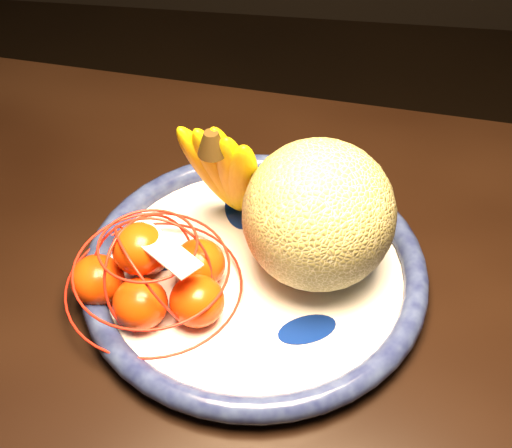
# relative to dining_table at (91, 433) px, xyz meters

# --- Properties ---
(dining_table) EXTENTS (1.70, 1.13, 0.81)m
(dining_table) POSITION_rel_dining_table_xyz_m (0.00, 0.00, 0.00)
(dining_table) COLOR black
(dining_table) RESTS_ON ground
(fruit_bowl) EXTENTS (0.35, 0.35, 0.03)m
(fruit_bowl) POSITION_rel_dining_table_xyz_m (0.14, 0.14, 0.10)
(fruit_bowl) COLOR white
(fruit_bowl) RESTS_ON dining_table
(cantaloupe) EXTENTS (0.15, 0.15, 0.15)m
(cantaloupe) POSITION_rel_dining_table_xyz_m (0.20, 0.16, 0.17)
(cantaloupe) COLOR olive
(cantaloupe) RESTS_ON fruit_bowl
(banana_bunch) EXTENTS (0.10, 0.10, 0.16)m
(banana_bunch) POSITION_rel_dining_table_xyz_m (0.11, 0.20, 0.18)
(banana_bunch) COLOR yellow
(banana_bunch) RESTS_ON fruit_bowl
(mandarin_bag) EXTENTS (0.21, 0.21, 0.11)m
(mandarin_bag) POSITION_rel_dining_table_xyz_m (0.05, 0.10, 0.13)
(mandarin_bag) COLOR #FD3E0D
(mandarin_bag) RESTS_ON fruit_bowl
(price_tag) EXTENTS (0.07, 0.06, 0.01)m
(price_tag) POSITION_rel_dining_table_xyz_m (0.07, 0.09, 0.17)
(price_tag) COLOR white
(price_tag) RESTS_ON mandarin_bag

